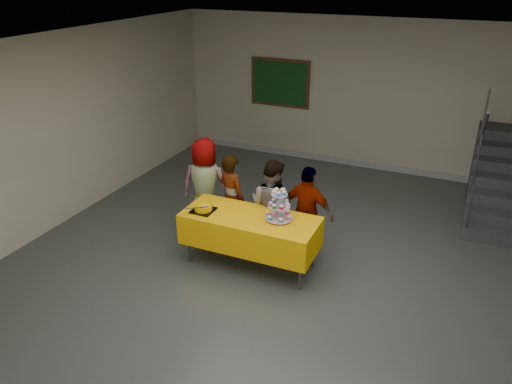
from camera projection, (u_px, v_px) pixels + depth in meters
room_shell at (279, 142)px, 5.47m from camera, size 10.00×10.04×3.02m
bake_table at (250, 230)px, 6.89m from camera, size 1.88×0.78×0.77m
cupcake_stand at (279, 207)px, 6.63m from camera, size 0.38×0.38×0.44m
bear_cake at (203, 207)px, 6.92m from camera, size 0.32×0.36×0.12m
schoolchild_a at (205, 186)px, 7.73m from camera, size 0.83×0.62×1.53m
schoolchild_b at (232, 197)px, 7.54m from camera, size 0.59×0.49×1.37m
schoolchild_c at (272, 205)px, 7.25m from camera, size 0.77×0.65×1.41m
schoolchild_d at (308, 212)px, 7.10m from camera, size 0.84×0.46×1.37m
staircase at (510, 181)px, 8.57m from camera, size 1.30×2.40×2.04m
noticeboard at (280, 83)px, 10.50m from camera, size 1.30×0.05×1.00m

